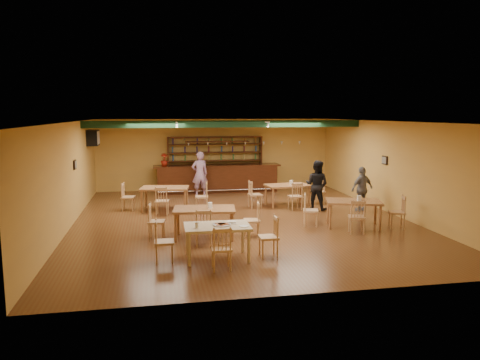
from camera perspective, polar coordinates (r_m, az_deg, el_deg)
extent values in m
plane|color=brown|center=(14.25, 0.13, -4.93)|extent=(12.00, 12.00, 0.00)
cube|color=black|center=(16.64, -1.66, 6.95)|extent=(10.00, 0.30, 0.25)
cube|color=silver|center=(17.05, -8.01, 7.14)|extent=(0.05, 2.50, 0.05)
cube|color=silver|center=(17.49, 2.60, 7.24)|extent=(0.05, 2.50, 0.05)
cube|color=silver|center=(17.99, -17.72, 5.01)|extent=(0.34, 0.70, 0.48)
cube|color=black|center=(14.91, -19.75, 1.80)|extent=(0.04, 0.34, 0.28)
cube|color=black|center=(16.10, 17.47, 2.35)|extent=(0.04, 0.34, 0.28)
cube|color=#38190B|center=(19.15, -2.82, 0.20)|extent=(5.22, 0.85, 1.13)
cube|color=#38190B|center=(19.69, -3.08, 2.11)|extent=(4.04, 0.40, 2.28)
imported|color=#9D1E0E|center=(18.88, -9.35, 2.49)|extent=(0.37, 0.37, 0.51)
cube|color=brown|center=(15.76, -9.26, -2.29)|extent=(1.70, 1.18, 0.79)
cube|color=brown|center=(16.42, 5.86, -1.87)|extent=(1.59, 1.06, 0.75)
cube|color=brown|center=(12.18, -4.42, -5.33)|extent=(1.71, 1.15, 0.80)
cube|color=brown|center=(13.70, 13.83, -4.07)|extent=(1.74, 1.33, 0.77)
cube|color=#D1BD8C|center=(10.44, -2.83, -7.69)|extent=(1.47, 0.96, 0.78)
cylinder|color=silver|center=(10.35, -2.27, -5.55)|extent=(0.52, 0.52, 0.01)
cylinder|color=#EAE5C6|center=(10.12, -5.36, -5.62)|extent=(0.08, 0.08, 0.11)
cube|color=white|center=(10.58, -1.04, -5.19)|extent=(0.23, 0.20, 0.03)
cube|color=silver|center=(10.42, -1.46, -5.40)|extent=(0.33, 0.18, 0.00)
cylinder|color=white|center=(10.23, 0.51, -5.73)|extent=(0.22, 0.22, 0.01)
imported|color=#A453B5|center=(18.20, -5.00, 0.76)|extent=(0.70, 0.52, 1.77)
imported|color=black|center=(15.84, 9.47, -0.62)|extent=(1.03, 1.02, 1.68)
imported|color=gray|center=(15.92, 14.86, -1.08)|extent=(0.94, 0.61, 1.49)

